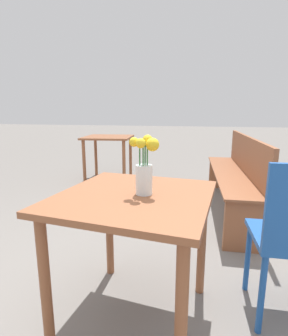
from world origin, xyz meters
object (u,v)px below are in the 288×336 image
at_px(table_back, 108,144).
at_px(bench_near, 238,170).
at_px(flower_vase, 145,170).
at_px(table_front, 135,216).

bearing_deg(table_back, bench_near, -27.22).
relative_size(flower_vase, bench_near, 0.15).
bearing_deg(bench_near, flower_vase, -109.76).
relative_size(table_front, table_back, 1.00).
xyz_separation_m(table_front, flower_vase, (0.05, 0.01, 0.24)).
bearing_deg(table_front, bench_near, 68.93).
height_order(table_front, flower_vase, flower_vase).
distance_m(bench_near, table_back, 2.14).
height_order(table_front, table_back, table_back).
bearing_deg(flower_vase, bench_near, 70.24).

